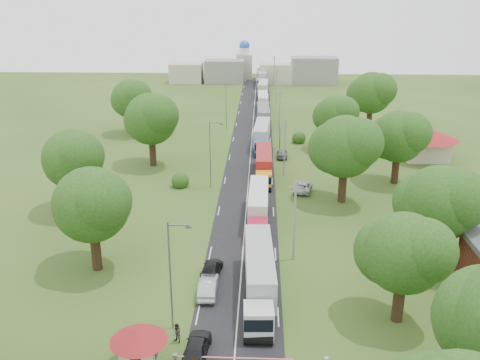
# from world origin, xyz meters

# --- Properties ---
(ground) EXTENTS (260.00, 260.00, 0.00)m
(ground) POSITION_xyz_m (0.00, 0.00, 0.00)
(ground) COLOR #2E4B19
(ground) RESTS_ON ground
(road) EXTENTS (8.00, 200.00, 0.04)m
(road) POSITION_xyz_m (0.00, 20.00, 0.00)
(road) COLOR black
(road) RESTS_ON ground
(boom_barrier) EXTENTS (9.22, 0.35, 1.18)m
(boom_barrier) POSITION_xyz_m (-1.36, -25.00, 0.89)
(boom_barrier) COLOR slate
(boom_barrier) RESTS_ON ground
(guard_booth) EXTENTS (4.40, 4.40, 3.45)m
(guard_booth) POSITION_xyz_m (-7.20, -25.00, 2.16)
(guard_booth) COLOR #BEB79E
(guard_booth) RESTS_ON ground
(info_sign) EXTENTS (0.12, 3.10, 4.10)m
(info_sign) POSITION_xyz_m (5.20, 35.00, 3.00)
(info_sign) COLOR slate
(info_sign) RESTS_ON ground
(pole_1) EXTENTS (1.60, 0.24, 9.00)m
(pole_1) POSITION_xyz_m (5.50, -7.00, 4.68)
(pole_1) COLOR gray
(pole_1) RESTS_ON ground
(pole_2) EXTENTS (1.60, 0.24, 9.00)m
(pole_2) POSITION_xyz_m (5.50, 21.00, 4.68)
(pole_2) COLOR gray
(pole_2) RESTS_ON ground
(pole_3) EXTENTS (1.60, 0.24, 9.00)m
(pole_3) POSITION_xyz_m (5.50, 49.00, 4.68)
(pole_3) COLOR gray
(pole_3) RESTS_ON ground
(pole_4) EXTENTS (1.60, 0.24, 9.00)m
(pole_4) POSITION_xyz_m (5.50, 77.00, 4.68)
(pole_4) COLOR gray
(pole_4) RESTS_ON ground
(pole_5) EXTENTS (1.60, 0.24, 9.00)m
(pole_5) POSITION_xyz_m (5.50, 105.00, 4.68)
(pole_5) COLOR gray
(pole_5) RESTS_ON ground
(lamp_0) EXTENTS (2.03, 0.22, 10.00)m
(lamp_0) POSITION_xyz_m (-5.35, -20.00, 5.55)
(lamp_0) COLOR slate
(lamp_0) RESTS_ON ground
(lamp_1) EXTENTS (2.03, 0.22, 10.00)m
(lamp_1) POSITION_xyz_m (-5.35, 15.00, 5.55)
(lamp_1) COLOR slate
(lamp_1) RESTS_ON ground
(lamp_2) EXTENTS (2.03, 0.22, 10.00)m
(lamp_2) POSITION_xyz_m (-5.35, 50.00, 5.55)
(lamp_2) COLOR slate
(lamp_2) RESTS_ON ground
(tree_2) EXTENTS (8.00, 8.00, 10.10)m
(tree_2) POSITION_xyz_m (13.99, -17.86, 6.60)
(tree_2) COLOR #382616
(tree_2) RESTS_ON ground
(tree_3) EXTENTS (8.80, 8.80, 11.07)m
(tree_3) POSITION_xyz_m (19.99, -7.84, 7.22)
(tree_3) COLOR #382616
(tree_3) RESTS_ON ground
(tree_4) EXTENTS (9.60, 9.60, 12.05)m
(tree_4) POSITION_xyz_m (12.99, 10.17, 7.85)
(tree_4) COLOR #382616
(tree_4) RESTS_ON ground
(tree_5) EXTENTS (8.80, 8.80, 11.07)m
(tree_5) POSITION_xyz_m (21.99, 18.16, 7.22)
(tree_5) COLOR #382616
(tree_5) RESTS_ON ground
(tree_6) EXTENTS (8.00, 8.00, 10.10)m
(tree_6) POSITION_xyz_m (14.99, 35.14, 6.60)
(tree_6) COLOR #382616
(tree_6) RESTS_ON ground
(tree_7) EXTENTS (9.60, 9.60, 12.05)m
(tree_7) POSITION_xyz_m (23.99, 50.17, 7.85)
(tree_7) COLOR #382616
(tree_7) RESTS_ON ground
(tree_10) EXTENTS (8.80, 8.80, 11.07)m
(tree_10) POSITION_xyz_m (-15.01, -9.84, 7.22)
(tree_10) COLOR #382616
(tree_10) RESTS_ON ground
(tree_11) EXTENTS (8.80, 8.80, 11.07)m
(tree_11) POSITION_xyz_m (-22.01, 5.16, 7.22)
(tree_11) COLOR #382616
(tree_11) RESTS_ON ground
(tree_12) EXTENTS (9.60, 9.60, 12.05)m
(tree_12) POSITION_xyz_m (-16.01, 25.17, 7.85)
(tree_12) COLOR #382616
(tree_12) RESTS_ON ground
(tree_13) EXTENTS (8.80, 8.80, 11.07)m
(tree_13) POSITION_xyz_m (-24.01, 45.16, 7.22)
(tree_13) COLOR #382616
(tree_13) RESTS_ON ground
(house_cream) EXTENTS (10.08, 10.08, 5.80)m
(house_cream) POSITION_xyz_m (30.00, 30.00, 3.64)
(house_cream) COLOR #BEB79E
(house_cream) RESTS_ON ground
(distant_town) EXTENTS (52.00, 8.00, 8.00)m
(distant_town) POSITION_xyz_m (0.68, 110.00, 3.49)
(distant_town) COLOR gray
(distant_town) RESTS_ON ground
(church) EXTENTS (5.00, 5.00, 12.30)m
(church) POSITION_xyz_m (-4.00, 118.00, 5.39)
(church) COLOR #BEB79E
(church) RESTS_ON ground
(truck_0) EXTENTS (3.13, 15.14, 4.18)m
(truck_0) POSITION_xyz_m (1.87, -14.52, 2.22)
(truck_0) COLOR silver
(truck_0) RESTS_ON ground
(truck_1) EXTENTS (2.51, 13.82, 3.83)m
(truck_1) POSITION_xyz_m (1.62, 3.03, 2.03)
(truck_1) COLOR #B41434
(truck_1) RESTS_ON ground
(truck_2) EXTENTS (2.44, 14.01, 3.89)m
(truck_2) POSITION_xyz_m (2.30, 20.10, 2.06)
(truck_2) COLOR orange
(truck_2) RESTS_ON ground
(truck_3) EXTENTS (3.19, 14.85, 4.10)m
(truck_3) POSITION_xyz_m (1.94, 37.01, 2.18)
(truck_3) COLOR #1B64A7
(truck_3) RESTS_ON ground
(truck_4) EXTENTS (2.85, 14.27, 3.95)m
(truck_4) POSITION_xyz_m (2.23, 52.86, 2.09)
(truck_4) COLOR #BBBBBB
(truck_4) RESTS_ON ground
(truck_5) EXTENTS (2.46, 13.51, 3.74)m
(truck_5) POSITION_xyz_m (2.13, 69.59, 1.99)
(truck_5) COLOR maroon
(truck_5) RESTS_ON ground
(truck_6) EXTENTS (2.98, 13.96, 3.86)m
(truck_6) POSITION_xyz_m (2.12, 86.91, 2.05)
(truck_6) COLOR #215921
(truck_6) RESTS_ON ground
(truck_7) EXTENTS (3.18, 15.46, 4.27)m
(truck_7) POSITION_xyz_m (1.69, 105.39, 2.27)
(truck_7) COLOR #B0B0B0
(truck_7) RESTS_ON ground
(car_lane_front) EXTENTS (2.19, 4.75, 1.58)m
(car_lane_front) POSITION_xyz_m (-3.00, -23.50, 0.79)
(car_lane_front) COLOR black
(car_lane_front) RESTS_ON ground
(car_lane_mid) EXTENTS (1.69, 4.78, 1.57)m
(car_lane_mid) POSITION_xyz_m (-3.00, -14.35, 0.79)
(car_lane_mid) COLOR #A5A7AD
(car_lane_mid) RESTS_ON ground
(car_lane_rear) EXTENTS (2.27, 4.71, 1.32)m
(car_lane_rear) POSITION_xyz_m (-3.00, -10.68, 0.66)
(car_lane_rear) COLOR black
(car_lane_rear) RESTS_ON ground
(car_verge_near) EXTENTS (3.32, 5.49, 1.43)m
(car_verge_near) POSITION_xyz_m (8.00, 13.84, 0.71)
(car_verge_near) COLOR silver
(car_verge_near) RESTS_ON ground
(car_verge_far) EXTENTS (1.88, 4.45, 1.50)m
(car_verge_far) POSITION_xyz_m (5.50, 30.25, 0.75)
(car_verge_far) COLOR slate
(car_verge_far) RESTS_ON ground
(pedestrian_booth) EXTENTS (1.06, 1.04, 1.73)m
(pedestrian_booth) POSITION_xyz_m (-4.80, -22.00, 0.86)
(pedestrian_booth) COLOR gray
(pedestrian_booth) RESTS_ON ground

